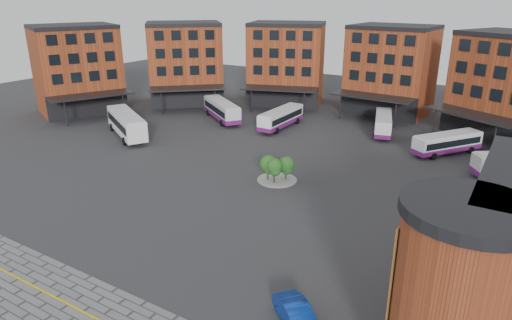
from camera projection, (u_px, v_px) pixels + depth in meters
The scene contains 10 objects.
ground at pixel (194, 219), 41.83m from camera, with size 160.00×160.00×0.00m, color #28282B.
yellow_line at pixel (83, 312), 29.64m from camera, with size 26.00×0.15×0.02m, color gold.
main_building at pixel (321, 75), 72.26m from camera, with size 94.14×42.48×14.60m.
tree_island at pixel (276, 167), 49.58m from camera, with size 4.40×4.40×2.94m.
bus_a at pixel (126, 123), 65.22m from camera, with size 11.96×8.49×3.45m.
bus_b at pixel (222, 110), 73.77m from camera, with size 10.53×8.50×3.13m.
bus_c at pixel (281, 118), 69.59m from camera, with size 2.68×10.30×2.90m.
bus_d at pixel (383, 123), 66.91m from camera, with size 4.99×10.11×2.78m.
bus_e at pixel (447, 143), 58.21m from camera, with size 7.44×9.28×2.75m.
blue_car at pixel (298, 317), 28.06m from camera, with size 1.61×4.62×1.52m, color navy.
Camera 1 is at (24.40, -28.89, 19.52)m, focal length 32.00 mm.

